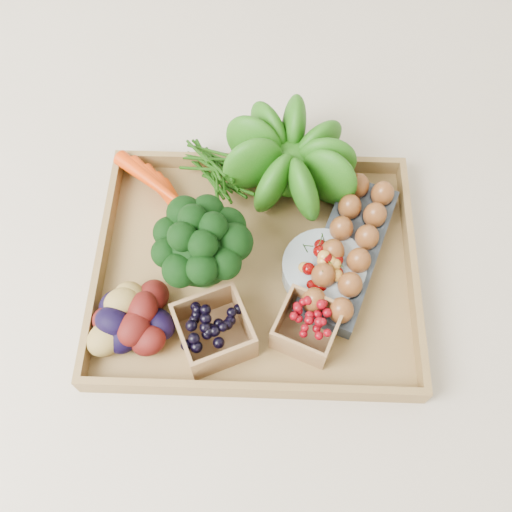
{
  "coord_description": "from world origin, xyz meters",
  "views": [
    {
      "loc": [
        0.02,
        -0.46,
        0.91
      ],
      "look_at": [
        0.0,
        0.0,
        0.06
      ],
      "focal_mm": 40.0,
      "sensor_mm": 36.0,
      "label": 1
    }
  ],
  "objects_px": {
    "broccoli": "(202,259)",
    "cherry_bowl": "(323,270)",
    "tray": "(256,270)",
    "egg_carton": "(347,253)"
  },
  "relations": [
    {
      "from": "tray",
      "to": "cherry_bowl",
      "type": "bearing_deg",
      "value": -4.3
    },
    {
      "from": "broccoli",
      "to": "tray",
      "type": "bearing_deg",
      "value": 11.64
    },
    {
      "from": "cherry_bowl",
      "to": "broccoli",
      "type": "bearing_deg",
      "value": -177.38
    },
    {
      "from": "tray",
      "to": "cherry_bowl",
      "type": "distance_m",
      "value": 0.12
    },
    {
      "from": "broccoli",
      "to": "cherry_bowl",
      "type": "relative_size",
      "value": 1.13
    },
    {
      "from": "cherry_bowl",
      "to": "egg_carton",
      "type": "xyz_separation_m",
      "value": [
        0.04,
        0.04,
        -0.0
      ]
    },
    {
      "from": "tray",
      "to": "broccoli",
      "type": "bearing_deg",
      "value": -168.36
    },
    {
      "from": "broccoli",
      "to": "cherry_bowl",
      "type": "distance_m",
      "value": 0.21
    },
    {
      "from": "cherry_bowl",
      "to": "egg_carton",
      "type": "relative_size",
      "value": 0.49
    },
    {
      "from": "broccoli",
      "to": "egg_carton",
      "type": "height_order",
      "value": "broccoli"
    }
  ]
}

